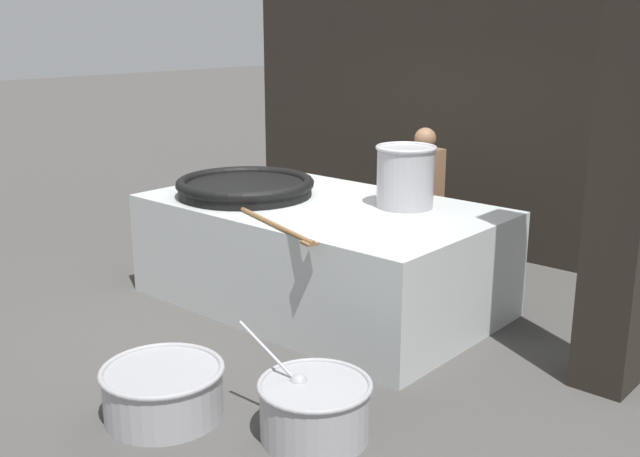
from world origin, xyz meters
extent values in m
plane|color=#474442|center=(0.00, 0.00, 0.00)|extent=(60.00, 60.00, 0.00)
cube|color=black|center=(0.00, 2.62, 1.86)|extent=(6.50, 0.24, 3.71)
cube|color=black|center=(2.74, 0.12, 1.86)|extent=(0.40, 0.40, 3.71)
cube|color=#B2B7B7|center=(0.00, 0.00, 0.50)|extent=(3.28, 1.96, 0.99)
cylinder|color=black|center=(-0.76, -0.24, 1.06)|extent=(1.30, 1.30, 0.12)
torus|color=black|center=(-0.76, -0.24, 1.12)|extent=(1.35, 1.35, 0.10)
cylinder|color=#9E9EA3|center=(0.68, 0.40, 1.27)|extent=(0.52, 0.52, 0.55)
torus|color=#9E9EA3|center=(0.68, 0.40, 1.54)|extent=(0.56, 0.56, 0.04)
cylinder|color=brown|center=(0.25, -0.88, 1.01)|extent=(1.28, 0.45, 0.04)
cube|color=brown|center=(0.83, -1.07, 1.00)|extent=(0.14, 0.13, 0.02)
cylinder|color=brown|center=(0.32, 1.15, 0.39)|extent=(0.12, 0.12, 0.79)
cylinder|color=brown|center=(0.35, 1.32, 0.39)|extent=(0.12, 0.12, 0.79)
cube|color=#334C72|center=(0.33, 1.24, 0.55)|extent=(0.23, 0.27, 0.51)
cube|color=brown|center=(0.33, 1.24, 1.08)|extent=(0.24, 0.50, 0.58)
cylinder|color=brown|center=(0.19, 1.02, 1.08)|extent=(0.33, 0.15, 0.54)
cylinder|color=brown|center=(0.28, 1.49, 1.08)|extent=(0.33, 0.15, 0.54)
sphere|color=brown|center=(0.33, 1.24, 1.49)|extent=(0.22, 0.22, 0.22)
cylinder|color=#9E9EA3|center=(1.59, -1.86, 0.19)|extent=(0.72, 0.72, 0.37)
torus|color=#9E9EA3|center=(1.59, -1.86, 0.37)|extent=(0.76, 0.76, 0.04)
cylinder|color=orange|center=(1.59, -1.86, 0.27)|extent=(0.63, 0.63, 0.09)
cylinder|color=orange|center=(1.61, -1.87, 0.34)|extent=(0.07, 0.07, 0.04)
cylinder|color=orange|center=(1.72, -1.91, 0.33)|extent=(0.04, 0.05, 0.03)
cylinder|color=orange|center=(1.65, -1.85, 0.33)|extent=(0.06, 0.06, 0.04)
cylinder|color=orange|center=(1.52, -1.96, 0.33)|extent=(0.06, 0.03, 0.02)
cylinder|color=orange|center=(1.58, -1.86, 0.33)|extent=(0.05, 0.05, 0.03)
cylinder|color=orange|center=(1.71, -1.88, 0.33)|extent=(0.04, 0.04, 0.03)
sphere|color=#9E9EA3|center=(1.46, -1.88, 0.35)|extent=(0.13, 0.13, 0.13)
cylinder|color=#9E9EA3|center=(1.23, -1.92, 0.51)|extent=(0.48, 0.10, 0.35)
cylinder|color=#9E9EA3|center=(0.62, -2.34, 0.17)|extent=(0.81, 0.81, 0.34)
torus|color=#9E9EA3|center=(0.62, -2.34, 0.34)|extent=(0.85, 0.85, 0.04)
cylinder|color=tan|center=(0.62, -2.34, 0.25)|extent=(0.72, 0.72, 0.09)
camera|label=1|loc=(4.50, -5.13, 2.63)|focal=42.00mm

